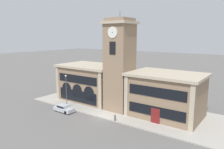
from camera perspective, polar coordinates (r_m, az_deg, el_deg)
The scene contains 8 objects.
ground_plane at distance 37.96m, azimuth -2.74°, elevation -11.38°, with size 300.00×300.00×0.00m, color #605E5B.
sidewalk_kerb at distance 43.06m, azimuth 2.90°, elevation -8.63°, with size 38.18×13.43×0.15m.
clock_tower at distance 40.08m, azimuth 2.01°, elevation 2.40°, with size 5.15×5.15×18.18m.
town_hall_left_wing at distance 47.64m, azimuth -5.61°, elevation -2.05°, with size 13.27×8.91×7.76m.
town_hall_right_wing at distance 38.77m, azimuth 13.94°, elevation -5.20°, with size 12.45×8.91×7.66m.
parked_car_near at distance 41.76m, azimuth -12.47°, elevation -8.59°, with size 4.03×1.74×1.30m.
street_lamp at distance 42.76m, azimuth -11.89°, elevation -3.10°, with size 0.36×0.36×6.41m.
bollard at distance 36.39m, azimuth 0.79°, elevation -11.21°, with size 0.18×0.18×1.06m.
Camera 1 is at (22.11, -27.56, 13.89)m, focal length 35.00 mm.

